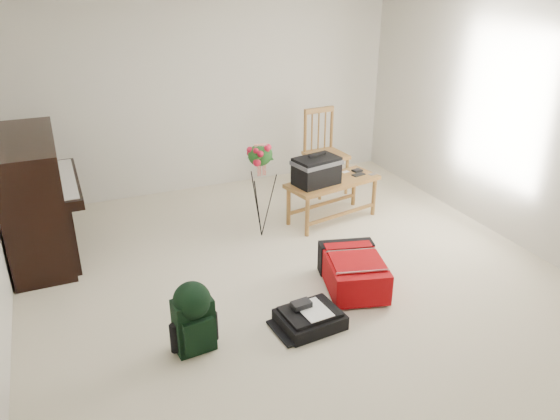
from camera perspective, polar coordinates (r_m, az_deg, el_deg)
name	(u,v)px	position (r m, az deg, el deg)	size (l,w,h in m)	color
floor	(299,283)	(5.23, 2.01, -7.63)	(5.00, 5.50, 0.01)	beige
ceiling	(304,2)	(4.44, 2.51, 20.85)	(5.00, 5.50, 0.01)	white
wall_back	(210,94)	(7.18, -7.35, 11.96)	(5.00, 0.04, 2.50)	beige
wall_right	(523,127)	(6.15, 24.04, 7.94)	(0.04, 5.50, 2.50)	beige
piano	(36,200)	(6.02, -24.11, 0.99)	(0.71, 1.50, 1.25)	black
bench	(320,173)	(6.21, 4.24, 3.87)	(1.18, 0.66, 0.85)	olive
dining_chair	(325,153)	(7.15, 4.69, 6.01)	(0.51, 0.51, 1.09)	olive
red_suitcase	(350,269)	(5.16, 7.38, -6.10)	(0.68, 0.86, 0.32)	#A10607
black_duffel	(310,318)	(4.64, 3.13, -11.17)	(0.54, 0.45, 0.21)	black
green_backpack	(193,314)	(4.29, -9.06, -10.71)	(0.32, 0.29, 0.60)	black
flower_stand	(261,191)	(5.88, -2.01, 1.98)	(0.42, 0.42, 1.09)	black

